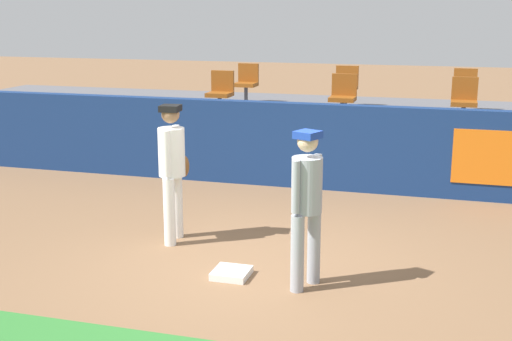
{
  "coord_description": "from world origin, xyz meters",
  "views": [
    {
      "loc": [
        2.03,
        -6.99,
        2.94
      ],
      "look_at": [
        -0.22,
        0.81,
        1.0
      ],
      "focal_mm": 47.62,
      "sensor_mm": 36.0,
      "label": 1
    }
  ],
  "objects_px": {
    "seat_front_left": "(221,90)",
    "seat_back_center": "(346,84)",
    "first_base": "(231,273)",
    "player_runner_visitor": "(307,198)",
    "seat_front_center": "(343,95)",
    "seat_back_right": "(465,87)",
    "seat_front_right": "(464,99)",
    "seat_back_left": "(247,81)",
    "player_fielder_home": "(173,164)"
  },
  "relations": [
    {
      "from": "player_fielder_home",
      "to": "seat_back_left",
      "type": "bearing_deg",
      "value": -176.69
    },
    {
      "from": "player_runner_visitor",
      "to": "seat_back_center",
      "type": "distance_m",
      "value": 7.43
    },
    {
      "from": "seat_front_right",
      "to": "player_runner_visitor",
      "type": "bearing_deg",
      "value": -106.16
    },
    {
      "from": "first_base",
      "to": "seat_front_left",
      "type": "xyz_separation_m",
      "value": [
        -2.01,
        5.54,
        1.37
      ]
    },
    {
      "from": "seat_front_center",
      "to": "seat_back_left",
      "type": "bearing_deg",
      "value": 142.97
    },
    {
      "from": "seat_front_center",
      "to": "seat_back_left",
      "type": "relative_size",
      "value": 1.0
    },
    {
      "from": "first_base",
      "to": "seat_back_left",
      "type": "xyz_separation_m",
      "value": [
        -2.03,
        7.34,
        1.37
      ]
    },
    {
      "from": "first_base",
      "to": "seat_front_right",
      "type": "xyz_separation_m",
      "value": [
        2.47,
        5.54,
        1.37
      ]
    },
    {
      "from": "player_fielder_home",
      "to": "seat_back_center",
      "type": "height_order",
      "value": "seat_back_center"
    },
    {
      "from": "seat_back_left",
      "to": "seat_front_left",
      "type": "bearing_deg",
      "value": -89.38
    },
    {
      "from": "seat_front_center",
      "to": "seat_back_center",
      "type": "relative_size",
      "value": 1.0
    },
    {
      "from": "seat_front_center",
      "to": "seat_back_right",
      "type": "relative_size",
      "value": 1.0
    },
    {
      "from": "seat_back_center",
      "to": "seat_front_right",
      "type": "bearing_deg",
      "value": -37.53
    },
    {
      "from": "seat_back_right",
      "to": "seat_back_left",
      "type": "bearing_deg",
      "value": -180.0
    },
    {
      "from": "player_fielder_home",
      "to": "seat_back_left",
      "type": "xyz_separation_m",
      "value": [
        -0.95,
        6.38,
        0.38
      ]
    },
    {
      "from": "first_base",
      "to": "seat_back_center",
      "type": "distance_m",
      "value": 7.46
    },
    {
      "from": "player_fielder_home",
      "to": "seat_back_center",
      "type": "distance_m",
      "value": 6.51
    },
    {
      "from": "player_fielder_home",
      "to": "seat_front_right",
      "type": "relative_size",
      "value": 2.11
    },
    {
      "from": "seat_back_right",
      "to": "seat_back_left",
      "type": "height_order",
      "value": "same"
    },
    {
      "from": "player_runner_visitor",
      "to": "seat_front_left",
      "type": "bearing_deg",
      "value": -129.37
    },
    {
      "from": "first_base",
      "to": "player_runner_visitor",
      "type": "relative_size",
      "value": 0.23
    },
    {
      "from": "seat_front_left",
      "to": "seat_back_center",
      "type": "bearing_deg",
      "value": 40.0
    },
    {
      "from": "player_runner_visitor",
      "to": "seat_back_center",
      "type": "bearing_deg",
      "value": -150.97
    },
    {
      "from": "player_fielder_home",
      "to": "seat_front_left",
      "type": "bearing_deg",
      "value": -173.7
    },
    {
      "from": "player_runner_visitor",
      "to": "seat_back_left",
      "type": "relative_size",
      "value": 2.04
    },
    {
      "from": "first_base",
      "to": "seat_front_right",
      "type": "distance_m",
      "value": 6.22
    },
    {
      "from": "player_fielder_home",
      "to": "seat_back_center",
      "type": "xyz_separation_m",
      "value": [
        1.22,
        6.38,
        0.38
      ]
    },
    {
      "from": "player_runner_visitor",
      "to": "seat_front_left",
      "type": "xyz_separation_m",
      "value": [
        -2.87,
        5.58,
        0.41
      ]
    },
    {
      "from": "seat_back_right",
      "to": "seat_back_center",
      "type": "bearing_deg",
      "value": 179.99
    },
    {
      "from": "player_fielder_home",
      "to": "seat_front_left",
      "type": "distance_m",
      "value": 4.69
    },
    {
      "from": "seat_back_left",
      "to": "seat_back_right",
      "type": "bearing_deg",
      "value": 0.0
    },
    {
      "from": "seat_front_right",
      "to": "seat_back_left",
      "type": "relative_size",
      "value": 1.0
    },
    {
      "from": "seat_front_right",
      "to": "seat_back_left",
      "type": "height_order",
      "value": "same"
    },
    {
      "from": "player_fielder_home",
      "to": "seat_front_left",
      "type": "height_order",
      "value": "seat_front_left"
    },
    {
      "from": "first_base",
      "to": "seat_front_center",
      "type": "distance_m",
      "value": 5.71
    },
    {
      "from": "seat_front_right",
      "to": "seat_back_left",
      "type": "xyz_separation_m",
      "value": [
        -4.51,
        1.8,
        0.0
      ]
    },
    {
      "from": "seat_front_center",
      "to": "seat_back_center",
      "type": "distance_m",
      "value": 1.81
    },
    {
      "from": "seat_back_center",
      "to": "seat_back_left",
      "type": "bearing_deg",
      "value": -179.99
    },
    {
      "from": "seat_front_left",
      "to": "player_fielder_home",
      "type": "bearing_deg",
      "value": -78.58
    },
    {
      "from": "player_fielder_home",
      "to": "seat_back_center",
      "type": "bearing_deg",
      "value": 164.06
    },
    {
      "from": "seat_front_right",
      "to": "seat_front_left",
      "type": "relative_size",
      "value": 1.0
    },
    {
      "from": "player_fielder_home",
      "to": "player_runner_visitor",
      "type": "xyz_separation_m",
      "value": [
        1.95,
        -1.0,
        -0.03
      ]
    },
    {
      "from": "seat_front_center",
      "to": "seat_front_left",
      "type": "xyz_separation_m",
      "value": [
        -2.37,
        -0.0,
        -0.0
      ]
    },
    {
      "from": "player_runner_visitor",
      "to": "seat_back_right",
      "type": "xyz_separation_m",
      "value": [
        1.65,
        7.38,
        0.42
      ]
    },
    {
      "from": "player_fielder_home",
      "to": "seat_back_right",
      "type": "xyz_separation_m",
      "value": [
        3.59,
        6.38,
        0.38
      ]
    },
    {
      "from": "player_fielder_home",
      "to": "seat_back_left",
      "type": "distance_m",
      "value": 6.46
    },
    {
      "from": "seat_front_right",
      "to": "seat_back_right",
      "type": "xyz_separation_m",
      "value": [
        0.03,
        1.8,
        0.0
      ]
    },
    {
      "from": "seat_front_right",
      "to": "seat_front_left",
      "type": "height_order",
      "value": "same"
    },
    {
      "from": "seat_front_left",
      "to": "player_runner_visitor",
      "type": "bearing_deg",
      "value": -62.77
    },
    {
      "from": "seat_front_center",
      "to": "seat_back_center",
      "type": "bearing_deg",
      "value": 97.01
    }
  ]
}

